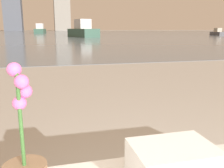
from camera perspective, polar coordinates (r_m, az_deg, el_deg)
potted_orchid at (r=0.87m, az=-19.39°, el=-16.35°), size 0.14×0.14×0.41m
towel_stack at (r=0.92m, az=13.67°, el=-16.96°), size 0.28×0.20×0.12m
harbor_water at (r=61.91m, az=-13.96°, el=11.28°), size 180.00×110.00×0.01m
harbor_boat_0 at (r=30.66m, az=-6.70°, el=11.99°), size 3.25×5.82×2.07m
harbor_boat_1 at (r=54.13m, az=-16.11°, el=11.78°), size 2.34×5.49×2.00m
harbor_boat_2 at (r=41.24m, az=22.99°, el=10.74°), size 1.33×2.97×1.08m
harbor_boat_5 at (r=70.34m, az=-16.20°, el=11.81°), size 2.28×5.10×1.85m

